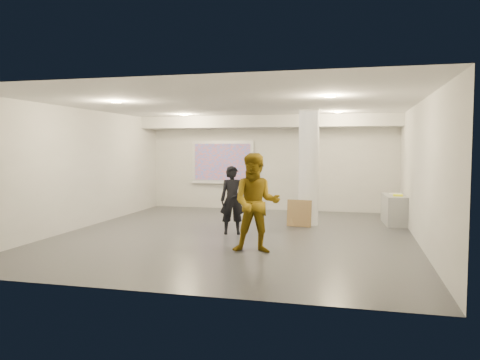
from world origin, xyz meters
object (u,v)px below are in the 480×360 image
(credenza, at_px, (395,210))
(man, at_px, (256,203))
(projection_screen, at_px, (223,163))
(column, at_px, (309,168))
(woman, at_px, (233,200))

(credenza, bearing_deg, man, -129.41)
(projection_screen, bearing_deg, column, -40.56)
(column, height_order, projection_screen, column)
(projection_screen, xyz_separation_m, credenza, (5.32, -1.98, -1.14))
(credenza, bearing_deg, column, -167.93)
(credenza, height_order, woman, woman)
(man, bearing_deg, credenza, 47.89)
(woman, xyz_separation_m, man, (0.94, -1.77, 0.16))
(credenza, height_order, man, man)
(projection_screen, distance_m, credenza, 5.79)
(projection_screen, height_order, credenza, projection_screen)
(column, relative_size, man, 1.56)
(projection_screen, relative_size, man, 1.09)
(credenza, bearing_deg, woman, -152.60)
(woman, bearing_deg, man, -79.50)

